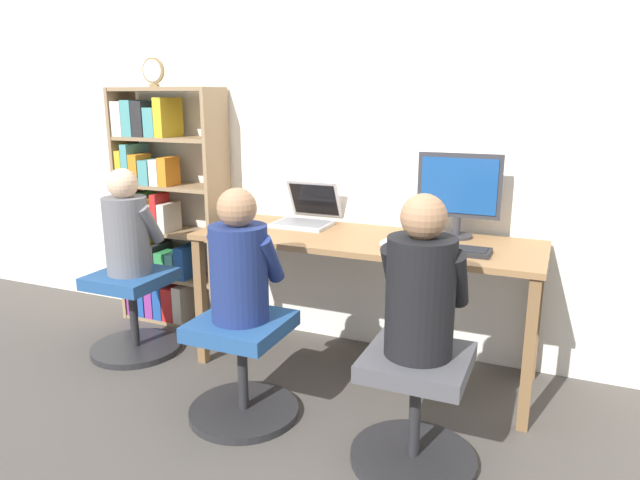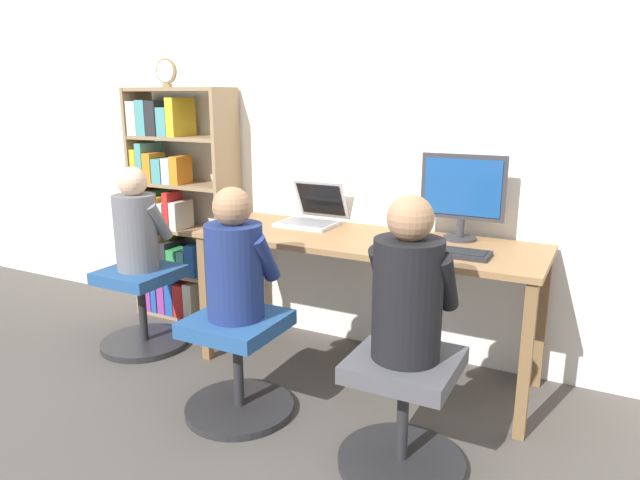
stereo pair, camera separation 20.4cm
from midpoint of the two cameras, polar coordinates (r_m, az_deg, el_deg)
The scene contains 15 objects.
ground_plane at distance 3.01m, azimuth 0.22°, elevation -15.26°, with size 14.00×14.00×0.00m, color #4C4742.
wall_back at distance 3.27m, azimuth 5.06°, elevation 11.00°, with size 10.00×0.05×2.60m.
desk at distance 3.02m, azimuth 2.55°, elevation -1.27°, with size 1.81×0.62×0.76m.
desktop_monitor at distance 3.01m, azimuth 11.82°, elevation 4.65°, with size 0.43×0.17×0.44m.
laptop at distance 3.30m, azimuth -3.16°, elevation 2.44°, with size 0.32×0.36×0.24m.
keyboard at distance 2.76m, azimuth 10.21°, elevation -0.88°, with size 0.44×0.15×0.03m.
computer_mouse_by_keyboard at distance 2.82m, azimuth 4.58°, elevation -0.29°, with size 0.06×0.12×0.03m.
office_chair_left at distance 2.42m, azimuth 7.03°, elevation -16.23°, with size 0.52×0.52×0.49m.
office_chair_right at distance 2.77m, azimuth -9.90°, elevation -12.29°, with size 0.52×0.52×0.49m.
person_at_monitor at distance 2.21m, azimuth 7.47°, elevation -4.57°, with size 0.33×0.30×0.64m.
person_at_laptop at distance 2.59m, azimuth -10.31°, elevation -2.29°, with size 0.32×0.29×0.61m.
bookshelf at distance 3.90m, azimuth -17.08°, elevation 2.41°, with size 0.74×0.27×1.53m.
desk_clock at distance 3.75m, azimuth -17.90°, elevation 15.75°, with size 0.15×0.03×0.17m.
office_chair_side at distance 3.58m, azimuth -19.73°, elevation -6.69°, with size 0.52×0.52×0.49m.
person_near_shelf at distance 3.44m, azimuth -20.37°, elevation 1.18°, with size 0.30×0.28×0.61m.
Camera 1 is at (0.94, -2.45, 1.47)m, focal length 32.00 mm.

